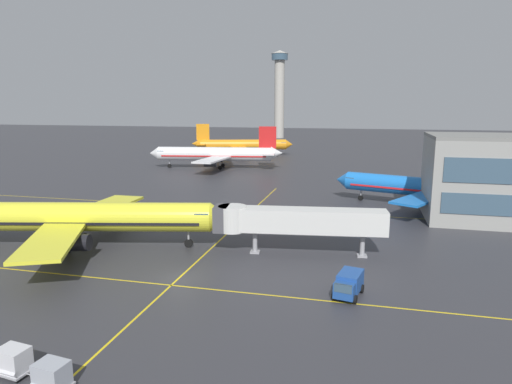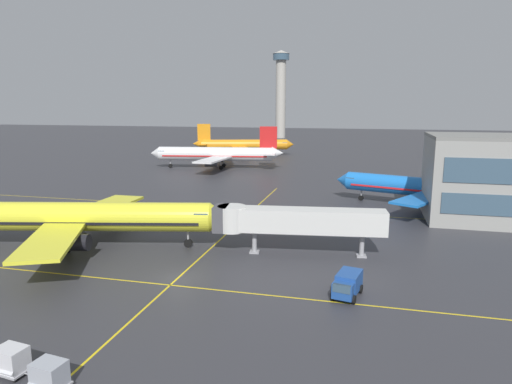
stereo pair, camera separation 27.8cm
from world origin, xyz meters
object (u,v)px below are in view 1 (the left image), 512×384
(airliner_second_row, at_px, (428,188))
(control_tower, at_px, (279,88))
(airliner_third_row, at_px, (216,154))
(service_truck_red_van, at_px, (349,284))
(airliner_front_gate, at_px, (85,217))
(airliner_far_left_stand, at_px, (242,145))
(jet_bridge, at_px, (287,220))
(baggage_cart_row_middle, at_px, (13,361))
(baggage_cart_row_fourth, at_px, (52,376))

(airliner_second_row, xyz_separation_m, control_tower, (-55.32, 156.64, 22.22))
(airliner_third_row, relative_size, service_truck_red_van, 8.39)
(airliner_third_row, distance_m, service_truck_red_van, 86.21)
(airliner_second_row, bearing_deg, airliner_front_gate, -143.23)
(airliner_far_left_stand, bearing_deg, airliner_second_row, -53.44)
(airliner_second_row, distance_m, jet_bridge, 34.94)
(airliner_front_gate, relative_size, jet_bridge, 1.75)
(airliner_second_row, xyz_separation_m, service_truck_red_van, (-11.58, -39.60, -2.26))
(service_truck_red_van, distance_m, jet_bridge, 13.07)
(airliner_front_gate, bearing_deg, baggage_cart_row_middle, -65.35)
(service_truck_red_van, relative_size, baggage_cart_row_middle, 1.55)
(baggage_cart_row_fourth, xyz_separation_m, control_tower, (-26.75, 214.58, 24.65))
(service_truck_red_van, xyz_separation_m, baggage_cart_row_fourth, (-17.00, -18.34, -0.17))
(airliner_far_left_stand, xyz_separation_m, baggage_cart_row_middle, (19.83, -127.13, -2.70))
(control_tower, bearing_deg, airliner_far_left_stand, -87.74)
(airliner_front_gate, relative_size, airliner_third_row, 0.94)
(airliner_second_row, height_order, control_tower, control_tower)
(airliner_second_row, distance_m, control_tower, 167.60)
(service_truck_red_van, height_order, jet_bridge, jet_bridge)
(airliner_front_gate, distance_m, baggage_cart_row_middle, 27.30)
(service_truck_red_van, bearing_deg, airliner_far_left_stand, 110.20)
(airliner_far_left_stand, bearing_deg, service_truck_red_van, -69.80)
(service_truck_red_van, distance_m, control_tower, 202.54)
(airliner_second_row, bearing_deg, airliner_far_left_stand, 126.56)
(airliner_third_row, height_order, airliner_far_left_stand, airliner_third_row)
(airliner_second_row, bearing_deg, baggage_cart_row_fourth, -116.25)
(airliner_third_row, xyz_separation_m, baggage_cart_row_fourth, (21.63, -95.36, -2.93))
(control_tower, bearing_deg, jet_bridge, -78.96)
(baggage_cart_row_fourth, height_order, control_tower, control_tower)
(service_truck_red_van, relative_size, baggage_cart_row_fourth, 1.55)
(baggage_cart_row_fourth, relative_size, control_tower, 0.06)
(baggage_cart_row_fourth, relative_size, jet_bridge, 0.14)
(airliner_front_gate, height_order, baggage_cart_row_middle, airliner_front_gate)
(airliner_second_row, height_order, service_truck_red_van, airliner_second_row)
(airliner_front_gate, distance_m, baggage_cart_row_fourth, 29.63)
(baggage_cart_row_fourth, distance_m, control_tower, 217.64)
(airliner_second_row, xyz_separation_m, airliner_far_left_stand, (-51.90, 70.00, 0.26))
(airliner_front_gate, xyz_separation_m, jet_bridge, (24.35, 3.16, 0.32))
(airliner_third_row, height_order, control_tower, control_tower)
(airliner_front_gate, bearing_deg, control_tower, 93.61)
(airliner_front_gate, height_order, service_truck_red_van, airliner_front_gate)
(baggage_cart_row_fourth, height_order, jet_bridge, jet_bridge)
(airliner_third_row, bearing_deg, jet_bridge, -64.96)
(jet_bridge, bearing_deg, airliner_third_row, 115.04)
(baggage_cart_row_middle, bearing_deg, airliner_front_gate, 114.65)
(baggage_cart_row_fourth, bearing_deg, baggage_cart_row_middle, 166.87)
(airliner_third_row, xyz_separation_m, service_truck_red_van, (38.63, -77.02, -2.75))
(airliner_front_gate, relative_size, control_tower, 0.78)
(airliner_front_gate, bearing_deg, jet_bridge, 7.39)
(airliner_front_gate, xyz_separation_m, airliner_second_row, (43.41, 32.43, -0.30))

